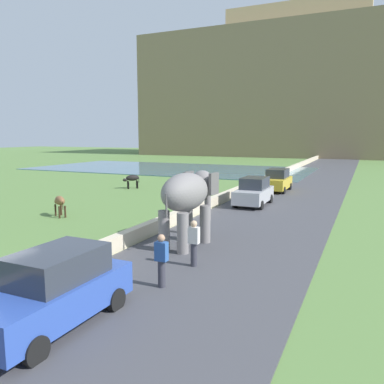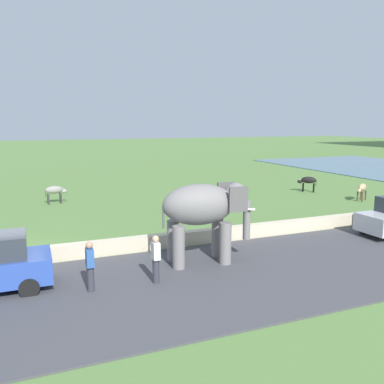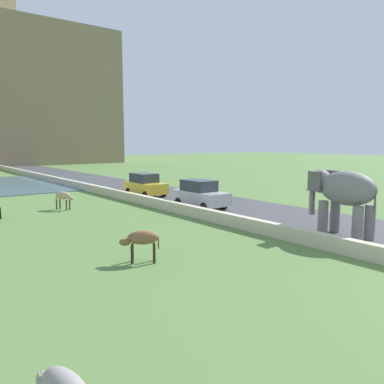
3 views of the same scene
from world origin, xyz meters
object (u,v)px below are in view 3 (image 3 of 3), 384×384
at_px(elephant, 343,192).
at_px(car_yellow, 145,185).
at_px(car_silver, 200,194).
at_px(cow_tan, 64,196).
at_px(cow_brown, 142,239).

relative_size(elephant, car_yellow, 0.88).
relative_size(car_yellow, car_silver, 1.00).
xyz_separation_m(car_yellow, cow_tan, (-7.20, -2.11, -0.06)).
height_order(elephant, car_silver, elephant).
bearing_deg(car_yellow, car_silver, -90.00).
height_order(car_yellow, cow_tan, car_yellow).
bearing_deg(elephant, cow_brown, 165.26).
xyz_separation_m(elephant, car_yellow, (-0.02, 16.76, -1.14)).
height_order(elephant, car_yellow, elephant).
relative_size(car_silver, cow_brown, 2.97).
xyz_separation_m(car_silver, cow_brown, (-8.82, -7.59, -0.06)).
relative_size(car_yellow, cow_brown, 2.96).
bearing_deg(car_silver, car_yellow, 90.00).
distance_m(car_yellow, cow_tan, 7.51).
bearing_deg(cow_brown, cow_tan, 82.54).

